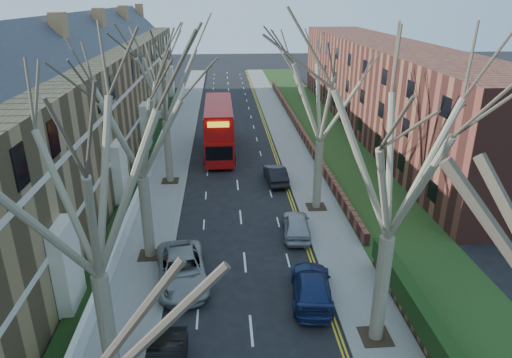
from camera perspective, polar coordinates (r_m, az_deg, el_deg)
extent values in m
cube|color=slate|center=(49.87, -9.75, 4.45)|extent=(3.00, 102.00, 0.12)
cube|color=slate|center=(50.13, 4.07, 4.81)|extent=(3.00, 102.00, 0.12)
cube|color=olive|center=(42.54, -21.70, 7.10)|extent=(9.00, 78.00, 10.00)
cube|color=#2E2F38|center=(41.57, -22.88, 15.08)|extent=(4.67, 78.00, 4.67)
cube|color=silver|center=(41.81, -15.57, 5.47)|extent=(0.12, 78.00, 0.35)
cube|color=silver|center=(41.00, -16.07, 10.16)|extent=(0.12, 78.00, 0.35)
cube|color=brown|center=(55.51, 15.68, 11.00)|extent=(8.00, 54.00, 10.00)
cube|color=brown|center=(54.04, 5.29, 6.61)|extent=(0.35, 54.00, 0.90)
cube|color=white|center=(42.38, -12.93, 1.84)|extent=(0.30, 78.00, 1.00)
cube|color=#253E16|center=(50.93, 9.11, 4.97)|extent=(6.00, 102.00, 0.06)
cylinder|color=#736B52|center=(19.34, -18.01, -17.89)|extent=(0.64, 0.64, 5.25)
cylinder|color=#736B52|center=(27.64, -13.49, -4.76)|extent=(0.64, 0.64, 5.07)
cube|color=#2D2116|center=(28.83, -13.05, -9.24)|extent=(1.40, 1.40, 0.05)
cylinder|color=#736B52|center=(38.61, -10.93, 3.37)|extent=(0.60, 0.60, 5.25)
cube|color=#2D2116|center=(39.50, -10.66, -0.22)|extent=(1.40, 1.40, 0.05)
cylinder|color=#736B52|center=(21.44, 15.37, -13.16)|extent=(0.64, 0.64, 5.25)
cube|color=#2D2116|center=(23.01, 14.69, -18.50)|extent=(1.40, 1.40, 0.05)
cylinder|color=#736B52|center=(33.41, 7.74, 0.45)|extent=(0.60, 0.60, 5.07)
cube|color=#2D2116|center=(34.41, 7.53, -3.46)|extent=(1.40, 1.40, 0.05)
cube|color=#A60C0B|center=(46.10, -4.61, 5.16)|extent=(2.74, 11.79, 2.36)
cube|color=#A60C0B|center=(45.51, -4.69, 7.88)|extent=(2.73, 11.20, 2.14)
cube|color=black|center=(45.97, -4.62, 5.74)|extent=(2.75, 10.85, 0.96)
cube|color=black|center=(45.48, -4.70, 8.01)|extent=(2.75, 10.61, 0.96)
imported|color=gray|center=(25.89, -9.25, -11.10)|extent=(3.41, 6.06, 1.60)
imported|color=navy|center=(24.55, 6.98, -13.20)|extent=(2.66, 5.24, 1.46)
imported|color=#A0A1A8|center=(30.36, 5.08, -5.72)|extent=(2.13, 4.46, 1.47)
imported|color=black|center=(38.61, 2.49, 0.57)|extent=(1.81, 4.51, 1.46)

